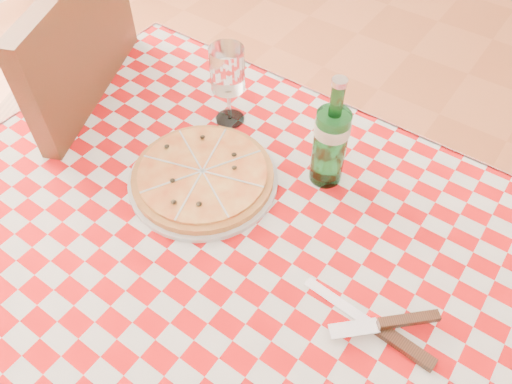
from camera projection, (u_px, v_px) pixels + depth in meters
dining_table at (247, 264)px, 1.02m from camera, size 1.20×0.80×0.75m
tablecloth at (246, 238)px, 0.95m from camera, size 1.30×0.90×0.01m
chair_far at (71, 135)px, 1.37m from camera, size 0.62×0.62×1.03m
pizza_plate at (203, 175)px, 1.02m from camera, size 0.39×0.39×0.04m
water_bottle at (332, 133)px, 0.95m from camera, size 0.08×0.08×0.25m
wine_glass at (228, 86)px, 1.09m from camera, size 0.09×0.09×0.19m
cutlery at (378, 326)px, 0.82m from camera, size 0.33×0.30×0.03m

